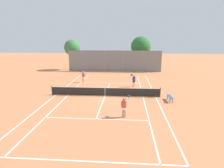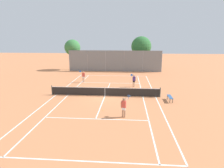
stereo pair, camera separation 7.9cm
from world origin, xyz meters
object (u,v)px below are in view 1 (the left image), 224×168
at_px(loose_tennis_ball_4, 81,91).
at_px(courtside_bench, 170,97).
at_px(loose_tennis_ball_1, 117,88).
at_px(tree_behind_left, 72,48).
at_px(loose_tennis_ball_2, 80,96).
at_px(player_far_right, 134,80).
at_px(player_near_side, 124,106).
at_px(tennis_net, 105,91).
at_px(loose_tennis_ball_0, 109,90).
at_px(loose_tennis_ball_3, 95,76).
at_px(tree_behind_right, 141,47).
at_px(loose_tennis_ball_5, 103,110).
at_px(player_far_left, 83,76).

bearing_deg(loose_tennis_ball_4, courtside_bench, -16.73).
height_order(loose_tennis_ball_1, tree_behind_left, tree_behind_left).
bearing_deg(loose_tennis_ball_2, courtside_bench, -5.26).
distance_m(player_far_right, loose_tennis_ball_1, 2.53).
xyz_separation_m(player_near_side, loose_tennis_ball_4, (-5.23, 7.50, -0.89)).
height_order(player_far_right, loose_tennis_ball_4, player_far_right).
bearing_deg(player_far_right, loose_tennis_ball_4, -156.90).
distance_m(tennis_net, loose_tennis_ball_0, 2.69).
bearing_deg(loose_tennis_ball_4, loose_tennis_ball_3, 88.72).
bearing_deg(player_near_side, tree_behind_left, 113.98).
xyz_separation_m(loose_tennis_ball_2, tree_behind_right, (7.88, 20.07, 4.37)).
distance_m(player_far_right, tree_behind_right, 15.83).
bearing_deg(loose_tennis_ball_0, loose_tennis_ball_5, -89.23).
xyz_separation_m(player_far_right, tree_behind_right, (1.89, 15.32, 3.48)).
xyz_separation_m(loose_tennis_ball_1, courtside_bench, (5.63, -4.64, 0.38)).
relative_size(player_far_left, loose_tennis_ball_2, 26.88).
height_order(tennis_net, loose_tennis_ball_1, tennis_net).
bearing_deg(courtside_bench, player_far_right, 121.73).
bearing_deg(player_far_right, courtside_bench, -58.27).
xyz_separation_m(loose_tennis_ball_2, loose_tennis_ball_3, (-0.09, 11.34, 0.00)).
bearing_deg(loose_tennis_ball_1, player_far_left, 146.95).
bearing_deg(loose_tennis_ball_4, loose_tennis_ball_2, -81.78).
height_order(tennis_net, player_far_left, player_far_left).
height_order(player_near_side, tree_behind_right, tree_behind_right).
distance_m(courtside_bench, tree_behind_left, 24.58).
xyz_separation_m(loose_tennis_ball_2, courtside_bench, (9.47, -0.87, 0.38)).
xyz_separation_m(tree_behind_left, tree_behind_right, (13.45, 1.89, 0.14)).
distance_m(player_far_left, tree_behind_right, 16.25).
distance_m(tennis_net, loose_tennis_ball_2, 2.81).
distance_m(loose_tennis_ball_0, loose_tennis_ball_5, 7.12).
bearing_deg(loose_tennis_ball_3, loose_tennis_ball_1, -62.58).
relative_size(loose_tennis_ball_3, courtside_bench, 0.04).
distance_m(player_far_right, loose_tennis_ball_3, 9.02).
height_order(player_far_right, tree_behind_left, tree_behind_left).
bearing_deg(tree_behind_right, loose_tennis_ball_4, -114.43).
relative_size(loose_tennis_ball_0, loose_tennis_ball_5, 1.00).
height_order(player_far_left, loose_tennis_ball_5, player_far_left).
height_order(player_far_left, loose_tennis_ball_2, player_far_left).
height_order(courtside_bench, tree_behind_left, tree_behind_left).
xyz_separation_m(loose_tennis_ball_1, tree_behind_left, (-9.41, 14.41, 4.24)).
relative_size(player_near_side, tree_behind_right, 0.27).
distance_m(player_far_right, loose_tennis_ball_5, 9.34).
distance_m(player_near_side, loose_tennis_ball_5, 2.46).
bearing_deg(tree_behind_left, player_far_right, -49.26).
relative_size(loose_tennis_ball_1, loose_tennis_ball_5, 1.00).
bearing_deg(loose_tennis_ball_5, player_far_right, 71.76).
xyz_separation_m(loose_tennis_ball_4, courtside_bench, (9.77, -2.94, 0.38)).
height_order(tennis_net, loose_tennis_ball_2, tennis_net).
bearing_deg(loose_tennis_ball_1, loose_tennis_ball_0, -139.26).
distance_m(loose_tennis_ball_0, loose_tennis_ball_1, 1.12).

